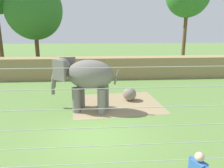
# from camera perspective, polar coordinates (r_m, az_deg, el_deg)

# --- Properties ---
(ground_plane) EXTENTS (120.00, 120.00, 0.00)m
(ground_plane) POSITION_cam_1_polar(r_m,az_deg,el_deg) (9.41, -5.12, -13.68)
(ground_plane) COLOR #5B7F3D
(dirt_patch) EXTENTS (5.56, 4.66, 0.01)m
(dirt_patch) POSITION_cam_1_polar(r_m,az_deg,el_deg) (13.15, 1.24, -5.20)
(dirt_patch) COLOR #937F5B
(dirt_patch) RESTS_ON ground
(embankment_wall) EXTENTS (36.00, 1.80, 1.91)m
(embankment_wall) POSITION_cam_1_polar(r_m,az_deg,el_deg) (19.83, -4.74, 4.34)
(embankment_wall) COLOR #997F56
(embankment_wall) RESTS_ON ground
(elephant) EXTENTS (3.82, 2.11, 2.91)m
(elephant) POSITION_cam_1_polar(r_m,az_deg,el_deg) (11.68, -7.21, 1.96)
(elephant) COLOR slate
(elephant) RESTS_ON ground
(enrichment_ball) EXTENTS (0.84, 0.84, 0.84)m
(enrichment_ball) POSITION_cam_1_polar(r_m,az_deg,el_deg) (13.64, 4.69, -2.68)
(enrichment_ball) COLOR gray
(enrichment_ball) RESTS_ON ground
(cable_fence) EXTENTS (12.58, 0.21, 3.61)m
(cable_fence) POSITION_cam_1_polar(r_m,az_deg,el_deg) (6.05, -5.89, -11.15)
(cable_fence) COLOR brown
(cable_fence) RESTS_ON ground
(tree_far_left) EXTENTS (6.00, 6.00, 9.54)m
(tree_far_left) POSITION_cam_1_polar(r_m,az_deg,el_deg) (25.52, -20.05, 18.02)
(tree_far_left) COLOR brown
(tree_far_left) RESTS_ON ground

